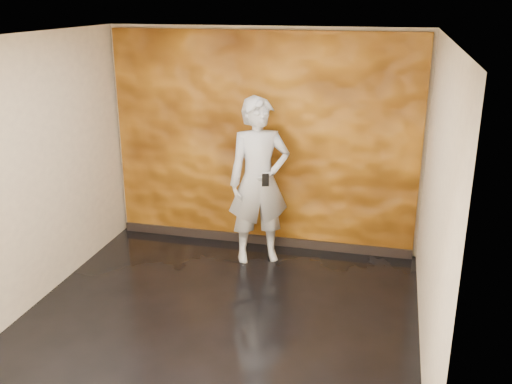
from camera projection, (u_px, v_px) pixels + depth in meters
name	position (u px, v px, depth m)	size (l,w,h in m)	color
room	(215.00, 189.00, 5.40)	(4.02, 4.02, 2.81)	black
feature_wall	(262.00, 143.00, 7.20)	(3.90, 0.06, 2.75)	#C3791A
baseboard	(261.00, 239.00, 7.60)	(3.90, 0.04, 0.12)	black
man	(259.00, 181.00, 6.86)	(0.74, 0.49, 2.04)	#8F949C
phone	(265.00, 180.00, 6.56)	(0.08, 0.02, 0.15)	black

